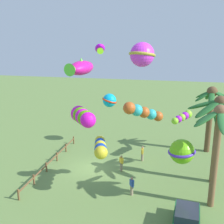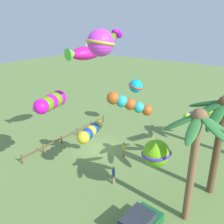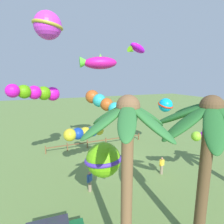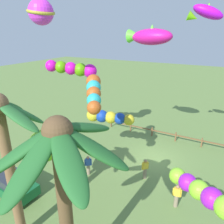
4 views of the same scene
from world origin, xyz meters
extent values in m
plane|color=olive|center=(0.00, 0.00, 0.00)|extent=(120.00, 120.00, 0.00)
cylinder|color=brown|center=(0.13, 11.14, 3.66)|extent=(0.53, 0.53, 7.32)
ellipsoid|color=#236028|center=(1.25, 10.96, 6.68)|extent=(2.56, 1.16, 1.81)
ellipsoid|color=#236028|center=(0.96, 11.98, 6.73)|extent=(2.33, 2.33, 1.72)
ellipsoid|color=#236028|center=(0.04, 12.34, 6.77)|extent=(0.94, 2.60, 1.65)
ellipsoid|color=#236028|center=(-0.90, 11.89, 6.92)|extent=(2.61, 2.19, 1.37)
ellipsoid|color=#236028|center=(-0.92, 10.66, 6.70)|extent=(2.58, 1.74, 1.78)
ellipsoid|color=#236028|center=(-0.08, 9.87, 6.97)|extent=(1.19, 2.78, 1.28)
ellipsoid|color=#236028|center=(0.84, 10.14, 6.83)|extent=(2.14, 2.57, 1.55)
sphere|color=brown|center=(0.13, 11.14, 7.32)|extent=(1.01, 1.01, 1.01)
cylinder|color=brown|center=(3.91, 10.58, 3.73)|extent=(0.49, 0.49, 7.47)
ellipsoid|color=#2D7033|center=(2.96, 10.42, 7.02)|extent=(2.14, 0.95, 1.37)
ellipsoid|color=#2D7033|center=(3.41, 9.84, 6.91)|extent=(1.61, 1.96, 1.57)
ellipsoid|color=#2D7033|center=(4.32, 9.71, 7.02)|extent=(1.45, 2.13, 1.37)
cube|color=brown|center=(-3.20, -4.08, 0.47)|extent=(0.12, 0.12, 0.95)
cube|color=brown|center=(-0.76, -4.08, 0.47)|extent=(0.12, 0.12, 0.95)
cube|color=brown|center=(1.68, -4.08, 0.47)|extent=(0.12, 0.12, 0.95)
cube|color=brown|center=(4.12, -4.08, 0.47)|extent=(0.12, 0.12, 0.95)
cube|color=brown|center=(6.55, -4.08, 0.47)|extent=(0.12, 0.12, 0.95)
cube|color=brown|center=(0.46, -4.08, 0.66)|extent=(12.29, 0.09, 0.11)
cube|color=#145B2D|center=(7.23, 8.65, 0.60)|extent=(4.02, 1.99, 0.70)
cube|color=#282D38|center=(7.08, 8.66, 1.23)|extent=(2.14, 1.64, 0.56)
cylinder|color=black|center=(8.38, 7.78, 0.30)|extent=(0.61, 0.22, 0.60)
cylinder|color=black|center=(6.08, 9.52, 0.30)|extent=(0.61, 0.22, 0.60)
cylinder|color=black|center=(5.97, 7.96, 0.30)|extent=(0.61, 0.22, 0.60)
cylinder|color=gray|center=(-2.79, 4.55, 0.42)|extent=(0.26, 0.26, 0.84)
cube|color=yellow|center=(-2.79, 4.55, 1.11)|extent=(0.40, 0.27, 0.54)
sphere|color=#A37556|center=(-2.79, 4.55, 1.48)|extent=(0.21, 0.21, 0.21)
cylinder|color=yellow|center=(-3.02, 4.52, 1.06)|extent=(0.09, 0.09, 0.52)
cylinder|color=yellow|center=(-2.56, 4.58, 1.06)|extent=(0.09, 0.09, 0.52)
cylinder|color=gray|center=(-0.11, 2.86, 0.42)|extent=(0.26, 0.26, 0.84)
cube|color=yellow|center=(-0.11, 2.86, 1.11)|extent=(0.43, 0.43, 0.54)
sphere|color=#A37556|center=(-0.11, 2.86, 1.48)|extent=(0.21, 0.21, 0.21)
cylinder|color=yellow|center=(0.05, 3.02, 1.06)|extent=(0.09, 0.09, 0.52)
cylinder|color=yellow|center=(-0.27, 2.69, 1.06)|extent=(0.09, 0.09, 0.52)
cylinder|color=gray|center=(3.83, 4.48, 0.42)|extent=(0.26, 0.26, 0.84)
cube|color=#2D519E|center=(3.83, 4.48, 1.11)|extent=(0.44, 0.41, 0.54)
sphere|color=#A37556|center=(3.83, 4.48, 1.48)|extent=(0.21, 0.21, 0.21)
cylinder|color=#2D519E|center=(3.65, 4.34, 1.06)|extent=(0.09, 0.09, 0.52)
cylinder|color=#2D519E|center=(4.01, 4.62, 1.06)|extent=(0.09, 0.09, 0.52)
ellipsoid|color=#C411F0|center=(-2.60, 0.18, 11.41)|extent=(2.23, 1.51, 1.30)
cone|color=#73DB16|center=(-1.77, 0.43, 11.12)|extent=(0.92, 0.81, 0.78)
cone|color=#73DB16|center=(-2.60, 0.18, 11.72)|extent=(0.48, 0.48, 0.39)
sphere|color=#BB541D|center=(3.38, 4.10, 7.19)|extent=(0.97, 0.97, 0.97)
sphere|color=#29B0B4|center=(3.03, 4.63, 6.96)|extent=(0.93, 0.93, 0.93)
sphere|color=#BB541D|center=(2.68, 5.16, 6.73)|extent=(0.89, 0.89, 0.89)
sphere|color=#29B0B4|center=(2.33, 5.70, 6.50)|extent=(0.85, 0.85, 0.85)
sphere|color=#BB541D|center=(1.97, 6.23, 6.27)|extent=(0.81, 0.81, 0.81)
ellipsoid|color=#DD1794|center=(1.13, -0.46, 9.91)|extent=(3.49, 2.12, 1.27)
cone|color=#5CDD37|center=(2.56, -0.69, 9.95)|extent=(1.21, 1.19, 1.06)
cone|color=#5CDD37|center=(1.13, -0.46, 10.44)|extent=(0.74, 0.74, 0.66)
sphere|color=#E513C2|center=(5.82, 0.88, 7.20)|extent=(1.14, 1.14, 1.14)
sphere|color=#56A50E|center=(6.50, 1.28, 7.31)|extent=(1.09, 1.09, 1.09)
sphere|color=#E513C2|center=(7.19, 1.67, 7.42)|extent=(1.05, 1.05, 1.05)
sphere|color=#56A50E|center=(7.87, 2.06, 7.54)|extent=(1.00, 1.00, 1.00)
sphere|color=#E513C2|center=(8.56, 2.46, 7.65)|extent=(0.96, 0.96, 0.96)
sphere|color=#E136E7|center=(6.21, 5.30, 11.38)|extent=(1.52, 1.52, 1.52)
torus|color=gold|center=(6.21, 5.30, 11.38)|extent=(2.13, 2.13, 0.47)
sphere|color=#66BD15|center=(4.06, 8.18, 4.28)|extent=(1.84, 1.84, 1.84)
torus|color=#5030B6|center=(4.06, 8.18, 4.28)|extent=(2.61, 2.62, 0.47)
sphere|color=gold|center=(4.78, 2.19, 3.92)|extent=(1.05, 1.05, 1.05)
sphere|color=#143BA7|center=(4.08, 1.98, 3.88)|extent=(1.01, 1.01, 1.01)
sphere|color=gold|center=(3.38, 1.76, 3.83)|extent=(0.97, 0.97, 0.97)
sphere|color=#143BA7|center=(2.67, 1.55, 3.79)|extent=(0.93, 0.93, 0.93)
sphere|color=gold|center=(1.97, 1.33, 3.75)|extent=(0.88, 0.88, 0.88)
sphere|color=#A71CDB|center=(-4.57, 8.62, 4.65)|extent=(0.80, 0.80, 0.80)
sphere|color=#8ADD2C|center=(-4.10, 8.29, 4.59)|extent=(0.77, 0.77, 0.77)
sphere|color=#A71CDB|center=(-3.62, 7.97, 4.52)|extent=(0.73, 0.73, 0.73)
sphere|color=#8ADD2C|center=(-3.14, 7.64, 4.46)|extent=(0.70, 0.70, 0.70)
camera|label=1|loc=(23.41, 7.33, 12.36)|focal=43.79mm
camera|label=2|loc=(16.94, 14.03, 12.49)|focal=38.11mm
camera|label=3|loc=(7.11, 16.59, 8.57)|focal=29.04mm
camera|label=4|loc=(-4.36, 15.75, 10.27)|focal=34.53mm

